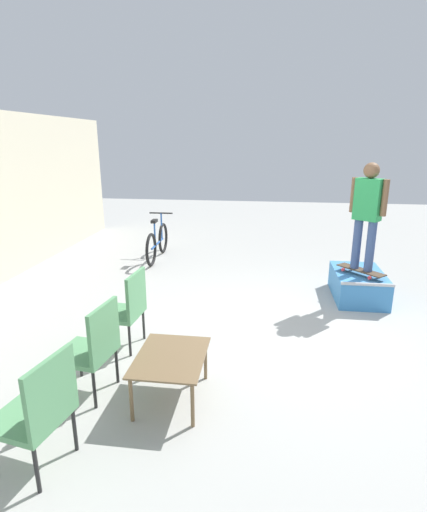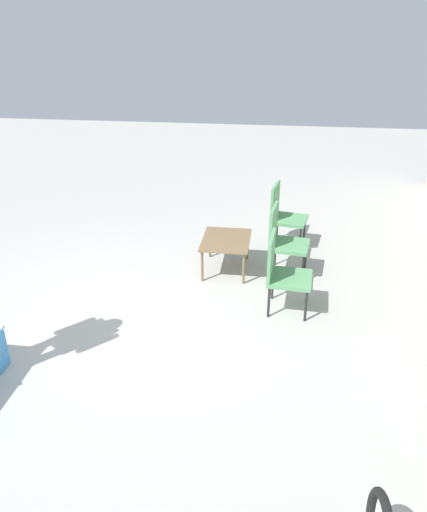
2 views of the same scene
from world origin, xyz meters
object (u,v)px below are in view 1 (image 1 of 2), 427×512
(coffee_table, at_px, (171,361))
(patio_chair_right, at_px, (126,306))
(patio_chair_center, at_px, (93,345))
(skateboard_on_ramp, at_px, (361,270))
(person_skater, at_px, (367,209))
(patio_chair_left, at_px, (39,408))
(bicycle, at_px, (157,243))
(skate_ramp_box, at_px, (358,285))

(coffee_table, bearing_deg, patio_chair_right, 39.30)
(patio_chair_center, bearing_deg, coffee_table, 98.52)
(skateboard_on_ramp, relative_size, coffee_table, 0.82)
(coffee_table, distance_m, patio_chair_right, 1.24)
(skateboard_on_ramp, height_order, person_skater, person_skater)
(skateboard_on_ramp, relative_size, patio_chair_left, 0.73)
(person_skater, xyz_separation_m, bicycle, (1.91, 3.81, -1.13))
(patio_chair_center, bearing_deg, skate_ramp_box, 141.05)
(skate_ramp_box, bearing_deg, bicycle, 65.59)
(person_skater, xyz_separation_m, patio_chair_left, (-3.82, 3.16, -0.96))
(skate_ramp_box, bearing_deg, person_skater, 172.97)
(skate_ramp_box, bearing_deg, patio_chair_right, 122.76)
(skateboard_on_ramp, relative_size, patio_chair_center, 0.73)
(patio_chair_left, relative_size, bicycle, 0.57)
(skateboard_on_ramp, height_order, patio_chair_right, patio_chair_right)
(patio_chair_left, distance_m, patio_chair_right, 1.94)
(person_skater, height_order, coffee_table, person_skater)
(person_skater, xyz_separation_m, coffee_table, (-2.84, 2.37, -1.08))
(skateboard_on_ramp, height_order, patio_chair_left, patio_chair_left)
(patio_chair_left, distance_m, bicycle, 5.77)
(coffee_table, distance_m, patio_chair_left, 1.26)
(bicycle, bearing_deg, skate_ramp_box, -115.22)
(coffee_table, bearing_deg, skate_ramp_box, -38.57)
(patio_chair_left, bearing_deg, bicycle, -163.31)
(skateboard_on_ramp, distance_m, bicycle, 4.26)
(patio_chair_right, bearing_deg, person_skater, 125.21)
(skate_ramp_box, height_order, patio_chair_left, patio_chair_left)
(patio_chair_left, bearing_deg, patio_chair_center, -169.84)
(skateboard_on_ramp, relative_size, bicycle, 0.42)
(skate_ramp_box, relative_size, bicycle, 0.70)
(skate_ramp_box, height_order, coffee_table, coffee_table)
(bicycle, bearing_deg, patio_chair_right, -171.03)
(person_skater, bearing_deg, patio_chair_right, 68.63)
(coffee_table, bearing_deg, patio_chair_left, 141.39)
(coffee_table, xyz_separation_m, patio_chair_left, (-0.98, 0.79, 0.12))
(skate_ramp_box, relative_size, person_skater, 0.73)
(person_skater, bearing_deg, skate_ramp_box, -59.13)
(coffee_table, xyz_separation_m, bicycle, (4.74, 1.44, -0.05))
(skateboard_on_ramp, distance_m, patio_chair_center, 4.25)
(person_skater, distance_m, coffee_table, 3.85)
(person_skater, distance_m, patio_chair_right, 3.80)
(skate_ramp_box, height_order, patio_chair_center, patio_chair_center)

